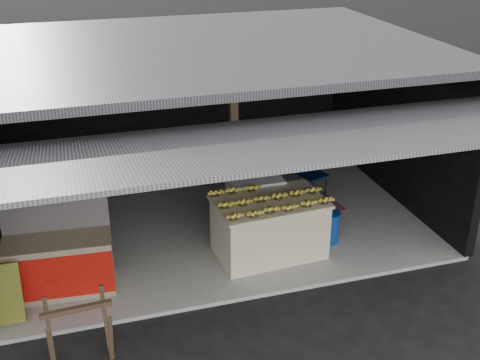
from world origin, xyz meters
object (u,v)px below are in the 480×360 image
object	(u,v)px
plastic_chair	(310,169)
neighbor_stall	(59,262)
sawhorse	(79,328)
white_crate	(255,204)
water_barrel	(329,228)
banana_table	(269,227)

from	to	relation	value
plastic_chair	neighbor_stall	bearing A→B (deg)	-176.44
sawhorse	plastic_chair	size ratio (longest dim) A/B	0.90
white_crate	water_barrel	distance (m)	1.24
sawhorse	white_crate	bearing A→B (deg)	35.26
banana_table	neighbor_stall	size ratio (longest dim) A/B	1.15
water_barrel	plastic_chair	distance (m)	1.69
water_barrel	plastic_chair	bearing A→B (deg)	77.82
neighbor_stall	water_barrel	distance (m)	4.12
white_crate	sawhorse	world-z (taller)	white_crate
banana_table	sawhorse	distance (m)	3.31
water_barrel	plastic_chair	xyz separation A→B (m)	(0.35, 1.63, 0.29)
banana_table	sawhorse	xyz separation A→B (m)	(-2.91, -1.58, -0.01)
sawhorse	plastic_chair	bearing A→B (deg)	34.11
neighbor_stall	water_barrel	size ratio (longest dim) A/B	3.06
neighbor_stall	plastic_chair	distance (m)	4.80
neighbor_stall	water_barrel	world-z (taller)	neighbor_stall
sawhorse	plastic_chair	distance (m)	5.40
banana_table	white_crate	size ratio (longest dim) A/B	1.80
banana_table	neighbor_stall	bearing A→B (deg)	177.28
banana_table	plastic_chair	distance (m)	2.19
banana_table	white_crate	bearing A→B (deg)	84.69
banana_table	white_crate	world-z (taller)	white_crate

